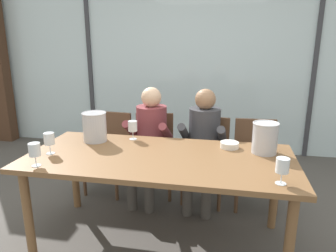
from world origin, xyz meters
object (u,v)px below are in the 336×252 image
object	(u,v)px
person_maroon_top	(150,137)
ice_bucket_primary	(265,137)
ice_bucket_secondary	(95,126)
wine_glass_center_pour	(282,167)
chair_center	(207,152)
tasting_bowl	(230,145)
wine_glass_by_left_taster	(49,139)
dining_table	(160,165)
chair_right_of_center	(255,156)
chair_left_of_center	(154,147)
wine_glass_near_bucket	(133,126)
wine_glass_by_right_taster	(35,151)
person_charcoal_jacket	(203,140)
chair_near_curtain	(111,145)

from	to	relation	value
person_maroon_top	ice_bucket_primary	size ratio (longest dim) A/B	4.67
ice_bucket_secondary	wine_glass_center_pour	distance (m)	1.64
chair_center	tasting_bowl	world-z (taller)	chair_center
tasting_bowl	wine_glass_center_pour	xyz separation A→B (m)	(0.33, -0.64, 0.09)
wine_glass_by_left_taster	dining_table	bearing A→B (deg)	8.02
wine_glass_center_pour	person_maroon_top	bearing A→B (deg)	136.36
wine_glass_by_left_taster	chair_right_of_center	bearing A→B (deg)	30.41
chair_left_of_center	wine_glass_near_bucket	bearing A→B (deg)	-104.39
ice_bucket_primary	wine_glass_near_bucket	distance (m)	1.16
ice_bucket_secondary	chair_left_of_center	bearing A→B (deg)	60.30
wine_glass_by_right_taster	person_charcoal_jacket	bearing A→B (deg)	45.34
person_charcoal_jacket	wine_glass_near_bucket	size ratio (longest dim) A/B	6.81
person_charcoal_jacket	wine_glass_by_left_taster	size ratio (longest dim) A/B	6.81
tasting_bowl	wine_glass_by_right_taster	xyz separation A→B (m)	(-1.38, -0.68, 0.09)
wine_glass_near_bucket	wine_glass_by_right_taster	distance (m)	0.90
wine_glass_near_bucket	wine_glass_center_pour	bearing A→B (deg)	-30.42
ice_bucket_primary	wine_glass_by_right_taster	bearing A→B (deg)	-159.82
person_maroon_top	wine_glass_by_left_taster	xyz separation A→B (m)	(-0.60, -0.88, 0.22)
person_charcoal_jacket	tasting_bowl	distance (m)	0.54
chair_left_of_center	chair_right_of_center	world-z (taller)	same
chair_right_of_center	ice_bucket_secondary	bearing A→B (deg)	-160.89
dining_table	chair_left_of_center	world-z (taller)	chair_left_of_center
person_maroon_top	wine_glass_near_bucket	world-z (taller)	person_maroon_top
chair_near_curtain	person_maroon_top	world-z (taller)	person_maroon_top
chair_near_curtain	chair_right_of_center	bearing A→B (deg)	4.11
dining_table	chair_center	distance (m)	0.95
dining_table	ice_bucket_secondary	world-z (taller)	ice_bucket_secondary
wine_glass_center_pour	wine_glass_by_right_taster	bearing A→B (deg)	-178.72
chair_center	person_charcoal_jacket	xyz separation A→B (m)	(-0.04, -0.12, 0.17)
chair_left_of_center	chair_center	distance (m)	0.60
chair_center	person_charcoal_jacket	bearing A→B (deg)	-100.25
person_charcoal_jacket	wine_glass_by_right_taster	world-z (taller)	person_charcoal_jacket
chair_right_of_center	wine_glass_by_left_taster	distance (m)	2.00
chair_left_of_center	wine_glass_center_pour	distance (m)	1.75
person_charcoal_jacket	tasting_bowl	bearing A→B (deg)	-56.74
dining_table	ice_bucket_primary	xyz separation A→B (m)	(0.82, 0.23, 0.21)
chair_near_curtain	chair_center	world-z (taller)	same
ice_bucket_secondary	wine_glass_by_left_taster	distance (m)	0.44
chair_right_of_center	wine_glass_by_left_taster	xyz separation A→B (m)	(-1.69, -0.99, 0.39)
wine_glass_by_left_taster	chair_left_of_center	bearing A→B (deg)	60.12
chair_right_of_center	wine_glass_center_pour	size ratio (longest dim) A/B	4.97
chair_center	ice_bucket_primary	xyz separation A→B (m)	(0.50, -0.64, 0.39)
chair_left_of_center	person_maroon_top	world-z (taller)	person_maroon_top
ice_bucket_secondary	tasting_bowl	world-z (taller)	ice_bucket_secondary
wine_glass_by_left_taster	ice_bucket_secondary	bearing A→B (deg)	59.80
dining_table	person_maroon_top	world-z (taller)	person_maroon_top
chair_left_of_center	ice_bucket_secondary	size ratio (longest dim) A/B	3.26
chair_left_of_center	wine_glass_by_right_taster	xyz separation A→B (m)	(-0.56, -1.30, 0.38)
dining_table	tasting_bowl	size ratio (longest dim) A/B	13.52
wine_glass_by_left_taster	tasting_bowl	bearing A→B (deg)	16.66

